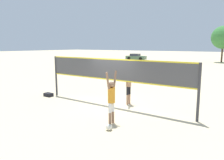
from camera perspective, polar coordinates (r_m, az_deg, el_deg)
The scene contains 8 objects.
ground_plane at distance 11.25m, azimuth -0.00°, elevation -6.61°, with size 200.00×200.00×0.00m, color beige.
volleyball_net at distance 10.91m, azimuth -0.00°, elevation 1.98°, with size 8.50×0.11×2.38m.
player_spiker at distance 8.43m, azimuth -0.15°, elevation -4.34°, with size 0.28×0.70×2.07m.
player_blocker at distance 11.22m, azimuth 4.36°, elevation -0.28°, with size 0.28×0.73×2.30m.
volleyball at distance 8.06m, azimuth -0.82°, elevation -12.21°, with size 0.23×0.23×0.23m.
gear_bag at distance 13.68m, azimuth -16.27°, elevation -3.70°, with size 0.54×0.35×0.20m.
parked_car_near at distance 46.12m, azimuth 6.27°, elevation 5.99°, with size 4.32×2.49×1.28m.
tree_left_cluster at distance 43.58m, azimuth 27.07°, elevation 9.88°, with size 4.02×4.02×6.40m.
Camera 1 is at (6.23, -8.86, 3.05)m, focal length 35.00 mm.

